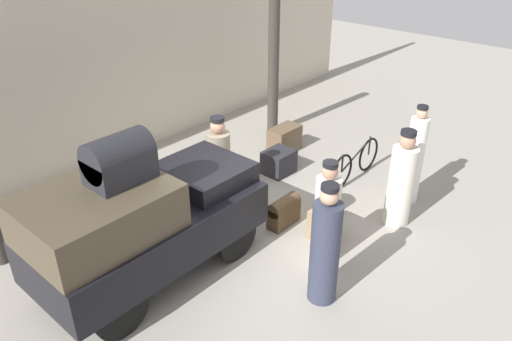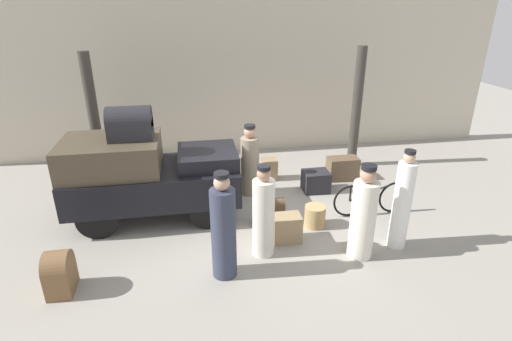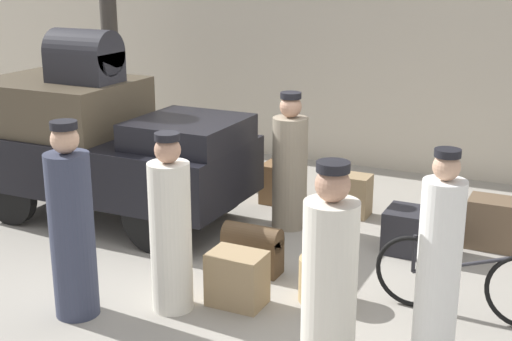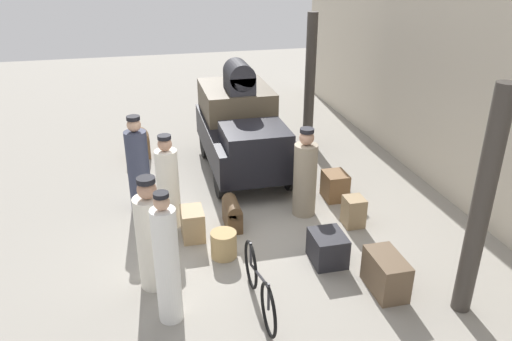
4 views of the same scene
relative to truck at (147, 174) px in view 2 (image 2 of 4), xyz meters
The scene contains 20 objects.
ground_plane 2.23m from the truck, 11.67° to the right, with size 30.00×30.00×0.00m, color gray.
station_building_facade 4.37m from the truck, 61.57° to the left, with size 16.00×0.15×4.50m.
canopy_pillar_left 2.41m from the truck, 123.33° to the left, with size 0.25×0.25×3.14m.
canopy_pillar_right 5.59m from the truck, 20.48° to the left, with size 0.25×0.25×3.14m.
truck is the anchor object (origin of this frame).
bicycle 4.64m from the truck, ahead, with size 1.70×0.04×0.75m.
wicker_basket 3.46m from the truck, 16.91° to the right, with size 0.41×0.41×0.43m.
porter_with_bicycle 2.57m from the truck, 58.99° to the right, with size 0.40×0.40×1.81m.
porter_carrying_trunk 2.69m from the truck, 40.04° to the right, with size 0.38×0.38×1.68m.
porter_lifting_near_truck 4.25m from the truck, 29.24° to the right, with size 0.43×0.43×1.72m.
porter_standing_middle 4.88m from the truck, 23.08° to the right, with size 0.32×0.32×1.86m.
conductor_in_dark_uniform 2.31m from the truck, 17.35° to the left, with size 0.42×0.42×1.65m.
trunk_wicker_pale 3.85m from the truck, ahead, with size 0.60×0.50×0.48m.
suitcase_small_leather 2.99m from the truck, 28.56° to the right, with size 0.52×0.37×0.52m.
suitcase_tan_flat 3.21m from the truck, 26.53° to the left, with size 0.36×0.34×0.53m.
trunk_barrel_dark 2.55m from the truck, 16.00° to the right, with size 0.61×0.26×0.52m.
trunk_large_brown 2.57m from the truck, 118.50° to the right, with size 0.36×0.52×0.70m.
suitcase_black_upright 4.79m from the truck, 13.46° to the left, with size 0.74×0.42×0.56m.
trunk_umber_medium 2.39m from the truck, 39.52° to the left, with size 0.51×0.42×0.53m.
trunk_on_truck_roof 1.07m from the truck, behind, with size 0.82×0.54×0.63m.
Camera 2 is at (-1.08, -7.18, 4.14)m, focal length 28.00 mm.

